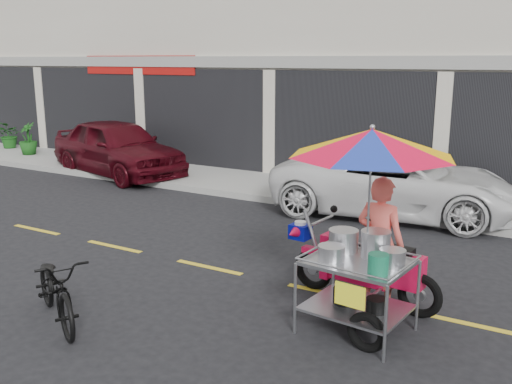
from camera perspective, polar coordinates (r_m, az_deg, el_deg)
The scene contains 9 objects.
ground at distance 8.11m, azimuth 7.15°, elevation -10.01°, with size 90.00×90.00×0.00m, color black.
sidewalk at distance 13.09m, azimuth 16.72°, elevation -1.11°, with size 45.00×3.00×0.15m, color gray.
centerline at distance 8.11m, azimuth 7.15°, elevation -9.99°, with size 42.00×0.10×0.01m, color gold.
maroon_sedan at distance 16.29m, azimuth -13.68°, elevation 4.36°, with size 1.86×4.62×1.58m, color #3D060E.
white_pickup at distance 12.11m, azimuth 13.82°, elevation 0.98°, with size 2.33×5.05×1.40m, color silver.
plant_tall at distance 21.60m, azimuth -23.40°, elevation 5.27°, with size 0.83×0.72×0.93m, color #164B15.
plant_short at distance 19.92m, azimuth -21.85°, elevation 4.99°, with size 0.58×0.58×1.03m, color #164B15.
near_bicycle at distance 7.46m, azimuth -19.35°, elevation -9.07°, with size 0.60×1.71×0.90m, color black.
food_vendor_rig at distance 6.89m, azimuth 11.45°, elevation -0.73°, with size 2.46×2.15×2.48m.
Camera 1 is at (2.87, -6.89, 3.18)m, focal length 40.00 mm.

